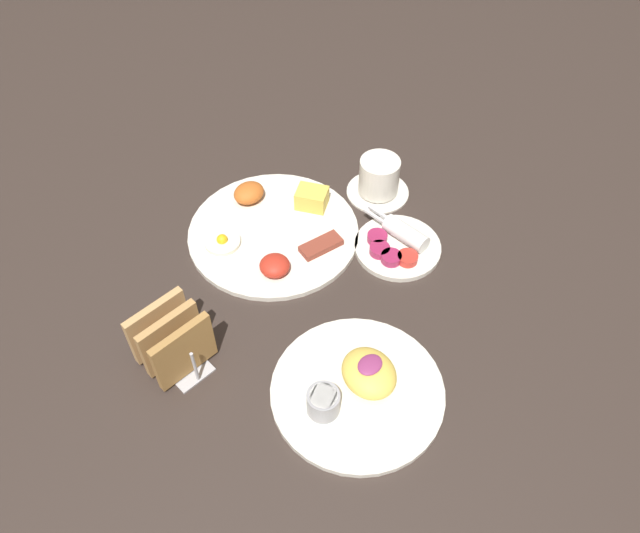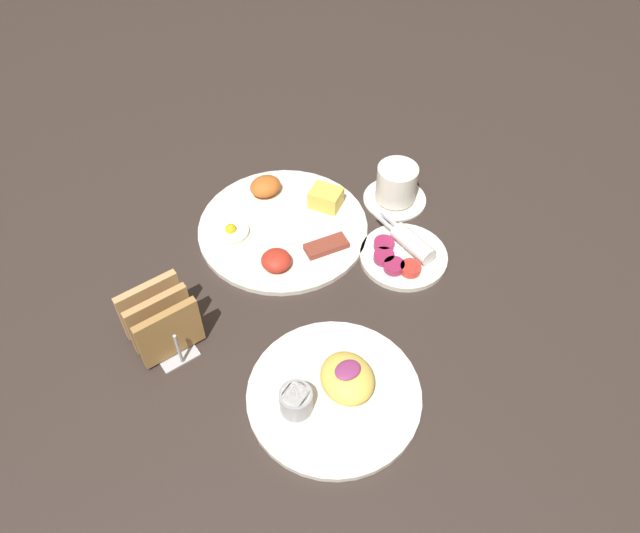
{
  "view_description": "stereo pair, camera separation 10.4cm",
  "coord_description": "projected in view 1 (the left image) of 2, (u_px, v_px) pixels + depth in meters",
  "views": [
    {
      "loc": [
        -0.4,
        -0.45,
        0.82
      ],
      "look_at": [
        0.07,
        0.04,
        0.03
      ],
      "focal_mm": 35.0,
      "sensor_mm": 36.0,
      "label": 1
    },
    {
      "loc": [
        -0.32,
        -0.52,
        0.82
      ],
      "look_at": [
        0.07,
        0.04,
        0.03
      ],
      "focal_mm": 35.0,
      "sensor_mm": 36.0,
      "label": 2
    }
  ],
  "objects": [
    {
      "name": "toast_rack",
      "position": [
        172.0,
        341.0,
        0.93
      ],
      "size": [
        0.1,
        0.12,
        0.1
      ],
      "color": "#B7B7BC",
      "rests_on": "ground_plane"
    },
    {
      "name": "plate_foreground",
      "position": [
        357.0,
        387.0,
        0.91
      ],
      "size": [
        0.26,
        0.26,
        0.06
      ],
      "color": "silver",
      "rests_on": "ground_plane"
    },
    {
      "name": "ground_plane",
      "position": [
        304.0,
        315.0,
        1.02
      ],
      "size": [
        3.0,
        3.0,
        0.0
      ],
      "primitive_type": "plane",
      "color": "#332823"
    },
    {
      "name": "coffee_cup",
      "position": [
        379.0,
        179.0,
        1.18
      ],
      "size": [
        0.12,
        0.12,
        0.08
      ],
      "color": "silver",
      "rests_on": "ground_plane"
    },
    {
      "name": "plate_breakfast",
      "position": [
        274.0,
        229.0,
        1.13
      ],
      "size": [
        0.31,
        0.31,
        0.05
      ],
      "color": "silver",
      "rests_on": "ground_plane"
    },
    {
      "name": "plate_condiments",
      "position": [
        398.0,
        245.0,
        1.1
      ],
      "size": [
        0.15,
        0.17,
        0.04
      ],
      "color": "silver",
      "rests_on": "ground_plane"
    }
  ]
}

